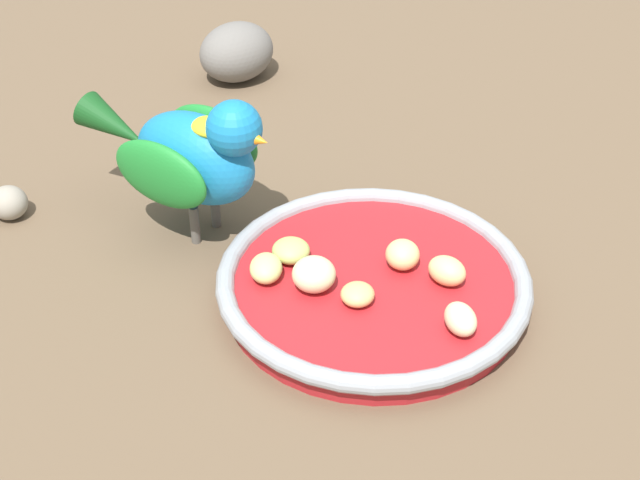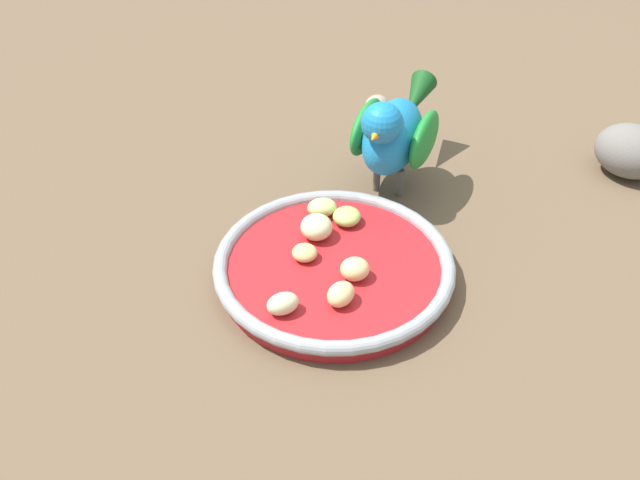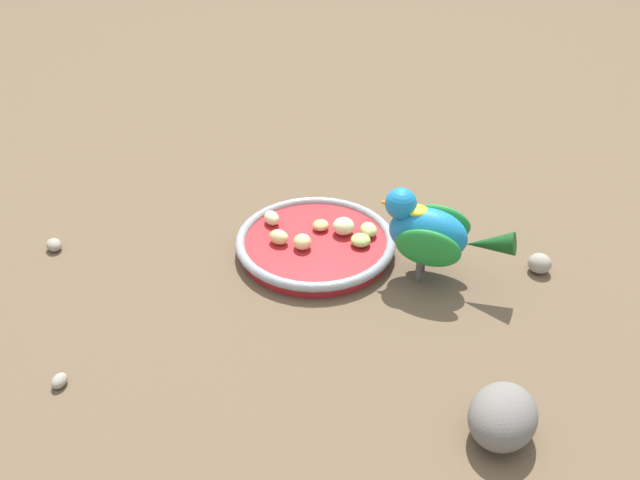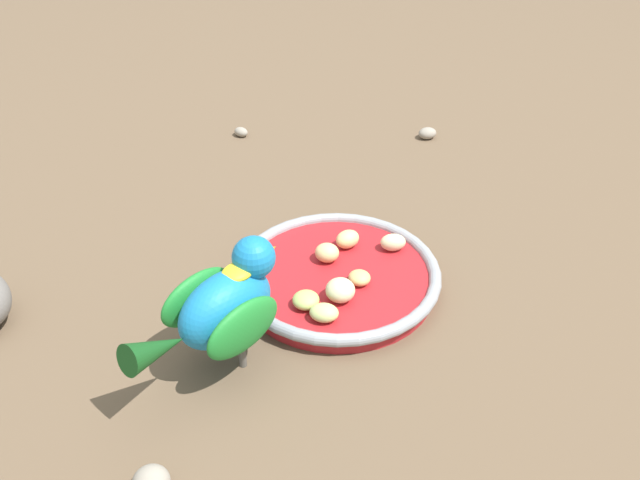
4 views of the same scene
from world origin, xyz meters
name	(u,v)px [view 3 (image 3 of 4)]	position (x,y,z in m)	size (l,w,h in m)	color
ground_plane	(302,255)	(0.00, 0.00, 0.00)	(4.00, 4.00, 0.00)	brown
feeding_bowl	(316,243)	(-0.01, -0.02, 0.01)	(0.23, 0.23, 0.03)	#AD1E23
apple_piece_0	(322,226)	(0.00, -0.05, 0.03)	(0.02, 0.02, 0.01)	tan
apple_piece_1	(344,226)	(-0.03, -0.06, 0.03)	(0.03, 0.03, 0.02)	beige
apple_piece_2	(361,240)	(-0.07, -0.05, 0.03)	(0.03, 0.03, 0.02)	#B2CC66
apple_piece_3	(302,242)	(-0.01, 0.01, 0.03)	(0.03, 0.03, 0.02)	#E5C67F
apple_piece_4	(369,230)	(-0.06, -0.08, 0.03)	(0.03, 0.02, 0.02)	#C6D17A
apple_piece_5	(272,218)	(0.07, -0.02, 0.03)	(0.03, 0.02, 0.02)	beige
apple_piece_6	(279,237)	(0.03, 0.02, 0.03)	(0.03, 0.02, 0.02)	#E5C67F
parrot	(431,232)	(-0.17, -0.06, 0.07)	(0.18, 0.10, 0.13)	#59544C
rock_large	(503,417)	(-0.36, 0.13, 0.03)	(0.08, 0.07, 0.06)	slate
pebble_0	(59,381)	(0.06, 0.36, 0.01)	(0.02, 0.02, 0.01)	gray
pebble_1	(54,245)	(0.30, 0.20, 0.01)	(0.03, 0.02, 0.02)	gray
pebble_2	(540,263)	(-0.29, -0.16, 0.01)	(0.03, 0.03, 0.03)	gray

